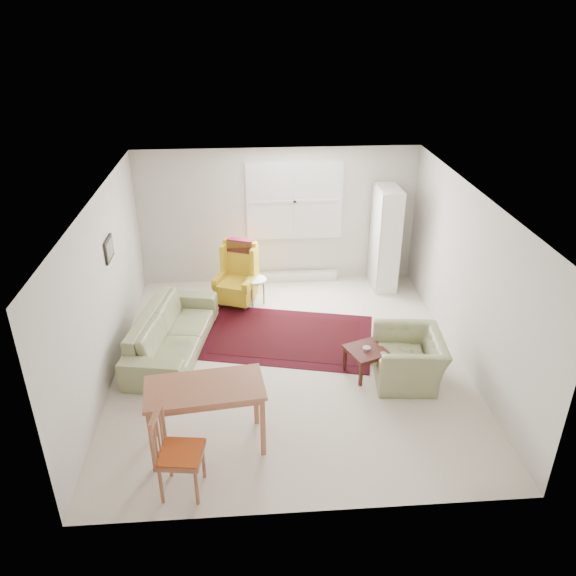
{
  "coord_description": "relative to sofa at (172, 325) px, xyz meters",
  "views": [
    {
      "loc": [
        -0.54,
        -6.84,
        4.69
      ],
      "look_at": [
        0.0,
        0.3,
        1.05
      ],
      "focal_mm": 35.0,
      "sensor_mm": 36.0,
      "label": 1
    }
  ],
  "objects": [
    {
      "name": "coffee_table",
      "position": [
        2.76,
        -0.8,
        -0.25
      ],
      "size": [
        0.65,
        0.65,
        0.41
      ],
      "primitive_type": null,
      "rotation": [
        0.0,
        0.0,
        0.37
      ],
      "color": "#421A14",
      "rests_on": "ground"
    },
    {
      "name": "desk",
      "position": [
        0.63,
        -2.08,
        -0.03
      ],
      "size": [
        1.41,
        0.82,
        0.85
      ],
      "primitive_type": null,
      "rotation": [
        0.0,
        0.0,
        0.12
      ],
      "color": "#9D5F3F",
      "rests_on": "ground"
    },
    {
      "name": "wingback_chair",
      "position": [
        0.93,
        1.45,
        0.09
      ],
      "size": [
        0.83,
        0.85,
        1.09
      ],
      "primitive_type": null,
      "rotation": [
        0.0,
        0.0,
        -0.37
      ],
      "color": "gold",
      "rests_on": "ground"
    },
    {
      "name": "room",
      "position": [
        1.74,
        -0.2,
        0.81
      ],
      "size": [
        5.04,
        5.54,
        2.51
      ],
      "color": "beige",
      "rests_on": "ground"
    },
    {
      "name": "sofa",
      "position": [
        0.0,
        0.0,
        0.0
      ],
      "size": [
        1.26,
        2.36,
        0.9
      ],
      "primitive_type": "imported",
      "rotation": [
        0.0,
        0.0,
        1.39
      ],
      "color": "#858A5C",
      "rests_on": "ground"
    },
    {
      "name": "stool",
      "position": [
        1.28,
        1.39,
        -0.21
      ],
      "size": [
        0.38,
        0.38,
        0.48
      ],
      "primitive_type": null,
      "rotation": [
        0.0,
        0.0,
        -0.05
      ],
      "color": "white",
      "rests_on": "ground"
    },
    {
      "name": "desk_chair",
      "position": [
        0.4,
        -2.76,
        0.07
      ],
      "size": [
        0.51,
        0.51,
        1.05
      ],
      "primitive_type": null,
      "rotation": [
        0.0,
        0.0,
        1.44
      ],
      "color": "#9D5F3F",
      "rests_on": "ground"
    },
    {
      "name": "cabinet",
      "position": [
        3.62,
        1.94,
        0.49
      ],
      "size": [
        0.41,
        0.76,
        1.87
      ],
      "primitive_type": null,
      "rotation": [
        0.0,
        0.0,
        0.02
      ],
      "color": "white",
      "rests_on": "ground"
    },
    {
      "name": "armchair",
      "position": [
        3.32,
        -0.95,
        -0.05
      ],
      "size": [
        0.99,
        1.11,
        0.8
      ],
      "primitive_type": "imported",
      "rotation": [
        0.0,
        0.0,
        -1.67
      ],
      "color": "#858A5C",
      "rests_on": "ground"
    },
    {
      "name": "rug",
      "position": [
        1.74,
        0.25,
        -0.44
      ],
      "size": [
        2.93,
        2.23,
        0.03
      ],
      "primitive_type": null,
      "rotation": [
        0.0,
        0.0,
        -0.23
      ],
      "color": "black",
      "rests_on": "ground"
    }
  ]
}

